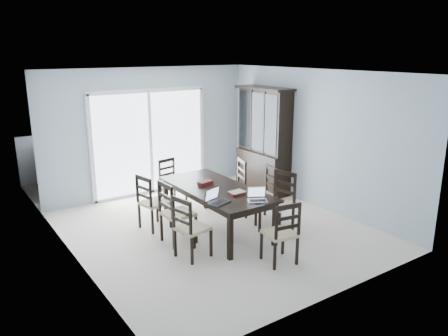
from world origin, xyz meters
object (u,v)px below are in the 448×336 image
Objects in this scene: chair_right_mid at (266,188)px; game_box at (205,183)px; chair_left_mid at (172,206)px; cell_phone at (259,203)px; chair_right_near at (281,195)px; chair_left_near at (188,221)px; chair_right_far at (236,179)px; dining_table at (216,192)px; laptop_dark at (219,200)px; chair_end_near at (283,227)px; chair_left_far at (149,197)px; hot_tub at (94,166)px; chair_end_far at (170,177)px; china_hutch at (264,141)px; laptop_silver at (258,198)px.

chair_right_mid is 4.56× the size of game_box.
chair_left_mid reaches higher than game_box.
chair_right_near is at bearing 24.46° from cell_phone.
chair_left_near is 2.14m from chair_right_far.
dining_table is at bearing 43.14° from chair_right_near.
chair_right_far is 1.77m from cell_phone.
game_box is (0.32, 0.89, -0.02)m from laptop_dark.
dining_table is 2.02× the size of chair_left_near.
chair_end_near is 1.03m from laptop_dark.
chair_left_near reaches higher than game_box.
chair_left_far is 1.43m from laptop_dark.
laptop_dark is 0.94m from game_box.
hot_tub reaches higher than game_box.
chair_right_near is 0.90m from cell_phone.
dining_table is 6.00× the size of laptop_dark.
dining_table is 2.14× the size of chair_end_far.
cell_phone is at bearing -82.12° from game_box.
chair_right_mid reaches higher than laptop_dark.
chair_left_mid reaches higher than chair_left_near.
game_box is (-0.06, -1.38, 0.24)m from chair_end_far.
chair_left_far is at bearing 35.39° from chair_end_far.
chair_right_near is at bearing 100.26° from chair_end_far.
chair_left_mid reaches higher than dining_table.
hot_tub is (-2.88, 2.34, -0.62)m from china_hutch.
cell_phone is (0.95, -0.94, 0.14)m from chair_left_mid.
chair_end_far is 4.18× the size of game_box.
chair_left_mid reaches higher than chair_right_mid.
hot_tub is at bearing 168.36° from chair_left_near.
laptop_silver is at bearing 145.41° from chair_right_mid.
china_hutch is 1.96× the size of chair_right_mid.
game_box is at bearing 75.74° from chair_end_far.
chair_end_far is at bearing 41.33° from chair_right_mid.
chair_right_mid reaches higher than cell_phone.
hot_tub is at bearing 9.04° from chair_right_near.
chair_right_far is (1.74, -0.05, 0.02)m from chair_left_far.
chair_right_near reaches higher than hot_tub.
chair_left_far is 10.42× the size of cell_phone.
chair_left_far is 0.98× the size of chair_right_mid.
laptop_dark is 1.49× the size of game_box.
chair_left_mid is 3.65m from hot_tub.
chair_right_near reaches higher than chair_end_near.
game_box is (-0.95, 0.82, 0.17)m from chair_right_near.
china_hutch is 2.13m from chair_end_far.
chair_right_far is at bearing 77.51° from chair_left_far.
chair_end_far is (-0.98, 1.72, -0.05)m from chair_right_mid.
chair_end_far is 2.54m from laptop_silver.
laptop_dark reaches higher than game_box.
chair_end_near is 4.39× the size of game_box.
dining_table is 3.70m from hot_tub.
laptop_silver reaches higher than dining_table.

